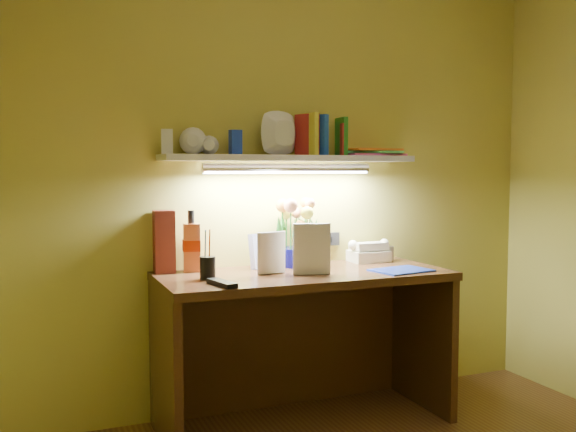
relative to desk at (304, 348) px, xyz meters
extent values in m
cube|color=#38250F|center=(0.00, 0.00, 0.00)|extent=(1.40, 0.60, 0.75)
cube|color=silver|center=(0.56, 0.18, 0.41)|extent=(0.08, 0.04, 0.08)
cube|color=maroon|center=(-0.63, 0.24, 0.52)|extent=(0.10, 0.10, 0.30)
cylinder|color=black|center=(-0.48, -0.01, 0.46)|extent=(0.09, 0.09, 0.17)
cube|color=black|center=(-0.47, -0.20, 0.39)|extent=(0.09, 0.19, 0.02)
cube|color=#1A38BA|center=(0.45, -0.15, 0.38)|extent=(0.30, 0.24, 0.01)
imported|color=silver|center=(-0.24, 0.00, 0.48)|extent=(0.15, 0.04, 0.20)
imported|color=silver|center=(-0.08, -0.06, 0.50)|extent=(0.18, 0.07, 0.24)
cube|color=silver|center=(0.00, 0.18, 0.93)|extent=(1.30, 0.25, 0.03)
imported|color=silver|center=(-0.50, 0.18, 0.99)|extent=(0.16, 0.16, 0.10)
imported|color=silver|center=(-0.42, 0.17, 0.98)|extent=(0.12, 0.12, 0.09)
imported|color=silver|center=(-0.03, 0.17, 0.97)|extent=(0.28, 0.28, 0.05)
cube|color=silver|center=(-0.61, 0.21, 1.00)|extent=(0.06, 0.05, 0.12)
cube|color=#1A38BA|center=(-0.28, 0.21, 1.00)|extent=(0.06, 0.05, 0.12)
cube|color=maroon|center=(0.10, 0.19, 1.05)|extent=(0.09, 0.14, 0.21)
cube|color=yellow|center=(0.11, 0.18, 1.05)|extent=(0.05, 0.13, 0.21)
cube|color=#1647B5|center=(0.14, 0.18, 1.04)|extent=(0.09, 0.15, 0.21)
cube|color=#217622|center=(0.30, 0.20, 1.04)|extent=(0.03, 0.13, 0.20)
cube|color=maroon|center=(0.30, 0.19, 1.02)|extent=(0.05, 0.12, 0.17)
cube|color=#F95DB8|center=(0.49, 0.21, 0.95)|extent=(0.32, 0.24, 0.01)
cube|color=#51CD70|center=(0.49, 0.21, 0.96)|extent=(0.37, 0.32, 0.01)
cube|color=orange|center=(0.47, 0.20, 0.97)|extent=(0.29, 0.22, 0.01)
camera|label=1|loc=(-1.23, -2.80, 0.87)|focal=40.00mm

